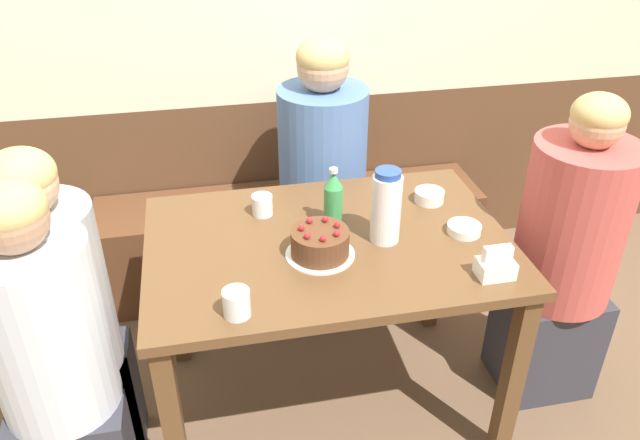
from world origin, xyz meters
name	(u,v)px	position (x,y,z in m)	size (l,w,h in m)	color
ground_plane	(327,399)	(0.00, 0.00, 0.00)	(12.00, 12.00, 0.00)	brown
back_wall	(278,14)	(0.00, 1.05, 1.25)	(4.80, 0.04, 2.50)	brown
bench_seat	(291,238)	(0.00, 0.83, 0.23)	(1.81, 0.38, 0.46)	#56331E
dining_table	(328,265)	(0.00, 0.00, 0.65)	(1.20, 0.82, 0.75)	brown
birthday_cake	(320,243)	(-0.04, -0.08, 0.80)	(0.22, 0.22, 0.11)	white
water_pitcher	(386,207)	(0.18, -0.03, 0.88)	(0.10, 0.10, 0.26)	white
soju_bottle	(333,198)	(0.04, 0.10, 0.86)	(0.07, 0.07, 0.21)	#388E4C
napkin_holder	(496,265)	(0.45, -0.30, 0.79)	(0.11, 0.08, 0.11)	white
bowl_soup_white	(464,229)	(0.46, -0.05, 0.77)	(0.11, 0.11, 0.03)	white
bowl_rice_small	(429,196)	(0.42, 0.18, 0.78)	(0.11, 0.11, 0.04)	white
glass_water_tall	(237,303)	(-0.33, -0.32, 0.80)	(0.08, 0.08, 0.08)	silver
glass_tumbler_short	(262,205)	(-0.19, 0.21, 0.79)	(0.07, 0.07, 0.07)	silver
person_teal_shirt	(323,179)	(0.12, 0.67, 0.62)	(0.38, 0.38, 1.24)	#33333D
person_pale_blue_shirt	(564,259)	(0.86, -0.06, 0.60)	(0.36, 0.36, 1.22)	#33333D
person_grey_tee	(65,334)	(-0.86, -0.09, 0.57)	(0.34, 0.33, 1.20)	#33333D
person_dark_striped	(57,371)	(-0.86, -0.25, 0.57)	(0.34, 0.33, 1.19)	#33333D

